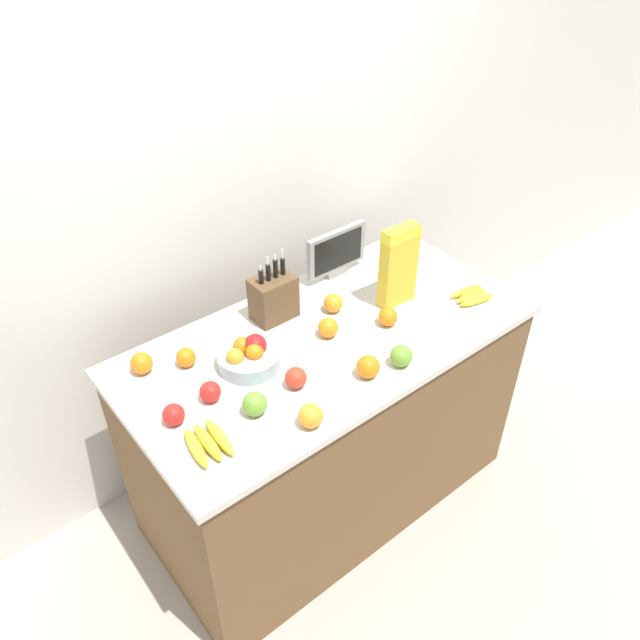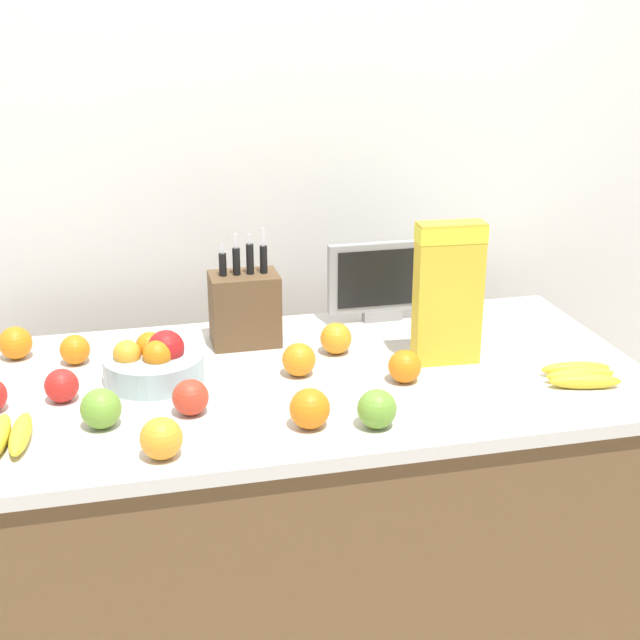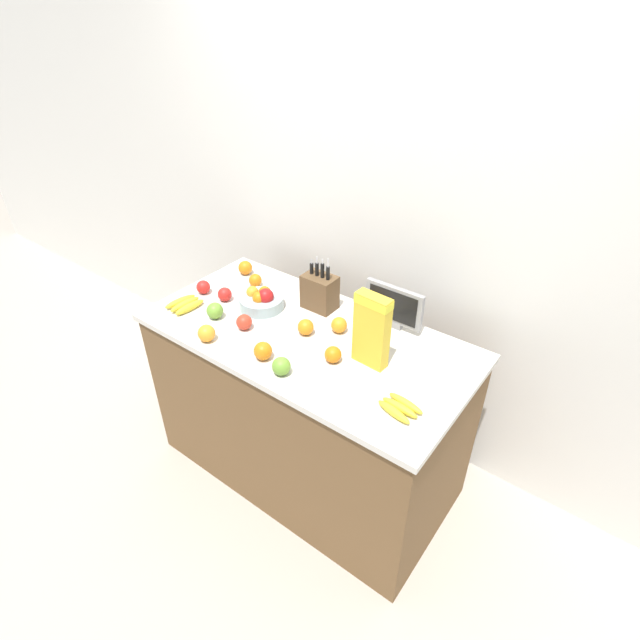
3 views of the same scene
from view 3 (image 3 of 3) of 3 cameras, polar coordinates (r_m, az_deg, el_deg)
The scene contains 21 objects.
ground_plane at distance 2.93m, azimuth -1.34°, elevation -16.35°, with size 14.00×14.00×0.00m, color #B2A899.
wall_back at distance 2.55m, azimuth 6.78°, elevation 11.75°, with size 9.00×0.06×2.60m.
counter at distance 2.59m, azimuth -1.47°, elevation -9.85°, with size 1.55×0.77×0.92m.
knife_block at distance 2.44m, azimuth -0.04°, elevation 3.27°, with size 0.16×0.11×0.29m.
small_monitor at distance 2.31m, azimuth 8.41°, elevation 1.63°, with size 0.29×0.03×0.21m.
cereal_box at distance 2.04m, azimuth 6.00°, elevation -0.83°, with size 0.16×0.07×0.33m.
fruit_bowl at distance 2.48m, azimuth -6.69°, elevation 2.28°, with size 0.22×0.22×0.11m.
banana_bunch_left at distance 1.93m, azimuth 9.11°, elevation -9.86°, with size 0.17×0.13×0.03m.
banana_bunch_right at distance 2.56m, azimuth -15.19°, elevation 1.74°, with size 0.13×0.18×0.04m.
apple_near_bananas at distance 2.44m, azimuth -11.92°, elevation 1.04°, with size 0.08×0.08×0.08m, color #6B9E33.
apple_rear at distance 2.34m, azimuth -8.67°, elevation -0.24°, with size 0.07×0.07×0.07m, color red.
apple_leftmost at distance 2.66m, azimuth -13.19°, elevation 3.68°, with size 0.07×0.07×0.07m, color red.
apple_rightmost at distance 2.06m, azimuth -4.45°, elevation -5.29°, with size 0.08×0.08×0.08m, color #6B9E33.
apple_middle at distance 2.57m, azimuth -10.84°, elevation 2.90°, with size 0.07×0.07×0.07m, color red.
orange_front_left at distance 2.29m, azimuth -12.85°, elevation -1.49°, with size 0.08×0.08×0.08m, color orange.
orange_front_center at distance 2.28m, azimuth -1.65°, elevation -0.75°, with size 0.08×0.08×0.08m, color orange.
orange_near_bowl at distance 2.14m, azimuth -6.54°, elevation -3.54°, with size 0.08×0.08×0.08m, color orange.
orange_front_right at distance 2.80m, azimuth -8.53°, elevation 5.93°, with size 0.08×0.08×0.08m, color orange.
orange_mid_right at distance 2.67m, azimuth -7.41°, elevation 4.53°, with size 0.07×0.07×0.07m, color orange.
orange_mid_left at distance 2.12m, azimuth 1.49°, elevation -3.96°, with size 0.07×0.07×0.07m, color orange.
orange_back_center at distance 2.29m, azimuth 2.20°, elevation -0.57°, with size 0.07×0.07×0.07m, color orange.
Camera 3 is at (1.18, -1.45, 2.26)m, focal length 28.00 mm.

